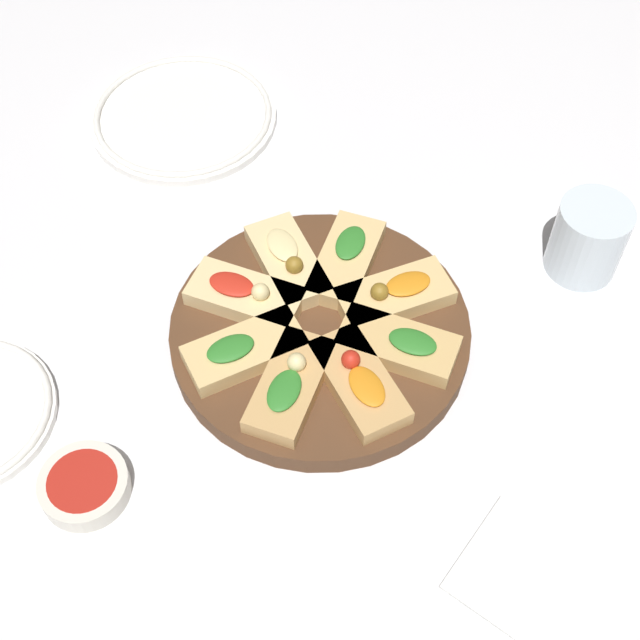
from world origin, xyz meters
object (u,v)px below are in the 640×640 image
(serving_board, at_px, (320,332))
(plate_right, at_px, (183,116))
(napkin_stack, at_px, (515,569))
(dipping_bowl, at_px, (84,486))
(water_glass, at_px, (588,239))

(serving_board, bearing_deg, plate_right, 54.25)
(serving_board, height_order, napkin_stack, serving_board)
(napkin_stack, distance_m, dipping_bowl, 0.41)
(water_glass, height_order, dipping_bowl, water_glass)
(napkin_stack, bearing_deg, water_glass, 8.70)
(serving_board, bearing_deg, water_glass, -43.71)
(plate_right, bearing_deg, dipping_bowl, -157.91)
(plate_right, relative_size, napkin_stack, 2.21)
(water_glass, bearing_deg, plate_right, 89.92)
(water_glass, bearing_deg, serving_board, 136.29)
(dipping_bowl, bearing_deg, serving_board, -24.37)
(napkin_stack, bearing_deg, serving_board, 61.68)
(plate_right, height_order, napkin_stack, plate_right)
(serving_board, relative_size, napkin_stack, 2.92)
(plate_right, xyz_separation_m, water_glass, (-0.00, -0.53, 0.04))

